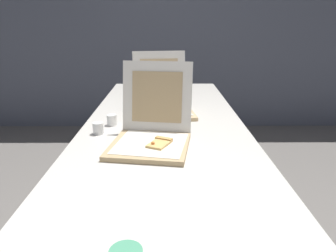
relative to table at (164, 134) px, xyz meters
name	(u,v)px	position (x,y,z in m)	size (l,w,h in m)	color
wall_back	(165,20)	(0.00, 2.28, 0.60)	(10.00, 0.10, 2.60)	slate
table	(164,134)	(0.00, 0.00, 0.00)	(0.88, 2.43, 0.75)	beige
pizza_box_front	(152,134)	(-0.06, -0.27, 0.10)	(0.40, 0.45, 0.36)	tan
pizza_box_middle	(163,104)	(-0.01, 0.27, 0.10)	(0.40, 0.45, 0.36)	tan
cup_white_near_center	(98,128)	(-0.33, -0.12, 0.07)	(0.05, 0.05, 0.06)	white
cup_white_mid	(112,120)	(-0.29, 0.02, 0.07)	(0.05, 0.05, 0.06)	white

